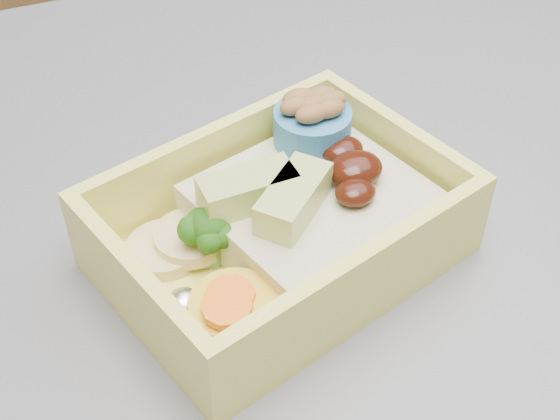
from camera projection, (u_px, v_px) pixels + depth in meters
name	position (u px, v px, depth m)	size (l,w,h in m)	color
bento_box	(286.00, 219.00, 0.44)	(0.22, 0.19, 0.07)	#E8E15F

